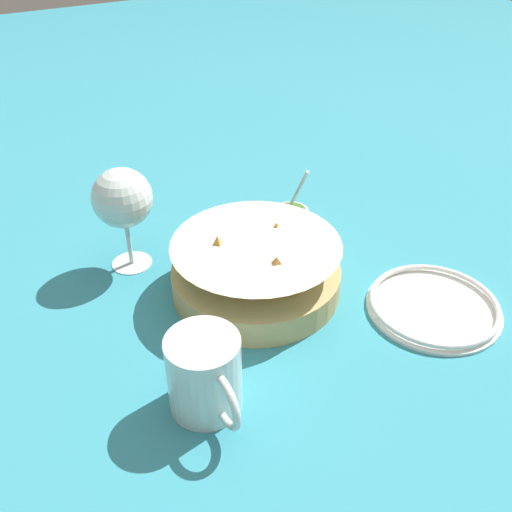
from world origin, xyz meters
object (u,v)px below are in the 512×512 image
(wine_glass, at_px, (122,201))
(side_plate, at_px, (434,305))
(food_basket, at_px, (256,270))
(sauce_cup, at_px, (291,217))
(beer_mug, at_px, (205,377))

(wine_glass, distance_m, side_plate, 0.47)
(food_basket, bearing_deg, wine_glass, -139.45)
(sauce_cup, xyz_separation_m, side_plate, (0.28, 0.05, -0.01))
(side_plate, bearing_deg, wine_glass, -134.33)
(sauce_cup, relative_size, beer_mug, 1.01)
(food_basket, height_order, sauce_cup, sauce_cup)
(wine_glass, distance_m, beer_mug, 0.32)
(wine_glass, height_order, side_plate, wine_glass)
(beer_mug, bearing_deg, sauce_cup, 132.80)
(wine_glass, relative_size, beer_mug, 1.31)
(food_basket, bearing_deg, sauce_cup, 130.59)
(wine_glass, bearing_deg, side_plate, 45.67)
(food_basket, xyz_separation_m, side_plate, (0.16, 0.19, -0.03))
(beer_mug, bearing_deg, side_plate, 88.50)
(wine_glass, relative_size, side_plate, 0.87)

